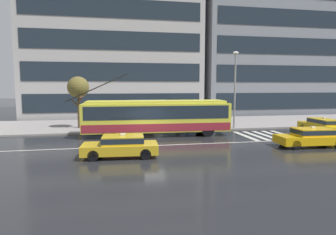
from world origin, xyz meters
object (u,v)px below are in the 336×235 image
object	(u,v)px
taxi_oncoming_near	(121,145)
pedestrian_at_shelter	(187,111)
taxi_oncoming_far	(311,136)
bus_shelter	(147,107)
trolleybus	(157,116)
street_lamp	(235,84)
pedestrian_approaching_curb	(177,110)
taxi_cross_traffic	(322,125)
street_tree_bare	(78,88)

from	to	relation	value
taxi_oncoming_near	pedestrian_at_shelter	world-z (taller)	pedestrian_at_shelter
taxi_oncoming_far	bus_shelter	size ratio (longest dim) A/B	1.31
trolleybus	taxi_oncoming_far	distance (m)	11.62
trolleybus	street_lamp	bearing A→B (deg)	14.82
taxi_oncoming_far	street_lamp	size ratio (longest dim) A/B	0.65
taxi_oncoming_far	trolleybus	bearing A→B (deg)	147.09
taxi_oncoming_far	pedestrian_at_shelter	distance (m)	11.76
street_lamp	pedestrian_approaching_curb	bearing A→B (deg)	161.57
taxi_oncoming_far	bus_shelter	distance (m)	14.12
taxi_cross_traffic	bus_shelter	distance (m)	15.76
street_lamp	trolleybus	bearing A→B (deg)	-165.18
taxi_oncoming_near	street_tree_bare	size ratio (longest dim) A/B	0.92
pedestrian_approaching_curb	street_lamp	distance (m)	6.03
taxi_oncoming_far	taxi_oncoming_near	size ratio (longest dim) A/B	1.04
taxi_oncoming_near	street_tree_bare	xyz separation A→B (m)	(-3.69, 11.65, 3.21)
taxi_oncoming_near	taxi_cross_traffic	bearing A→B (deg)	17.22
trolleybus	street_tree_bare	bearing A→B (deg)	144.54
taxi_oncoming_near	pedestrian_at_shelter	size ratio (longest dim) A/B	2.30
taxi_oncoming_far	taxi_oncoming_near	distance (m)	12.84
trolleybus	bus_shelter	xyz separation A→B (m)	(-0.40, 3.44, 0.53)
taxi_oncoming_far	street_lamp	world-z (taller)	street_lamp
trolleybus	street_lamp	size ratio (longest dim) A/B	1.85
street_tree_bare	street_lamp	bearing A→B (deg)	-10.89
taxi_cross_traffic	taxi_oncoming_near	xyz separation A→B (m)	(-17.66, -5.47, -0.00)
taxi_cross_traffic	street_lamp	size ratio (longest dim) A/B	0.66
trolleybus	pedestrian_at_shelter	bearing A→B (deg)	45.89
taxi_cross_traffic	street_tree_bare	xyz separation A→B (m)	(-21.35, 6.18, 3.21)
taxi_cross_traffic	pedestrian_at_shelter	size ratio (longest dim) A/B	2.45
trolleybus	street_lamp	xyz separation A→B (m)	(7.73, 2.04, 2.73)
street_lamp	street_tree_bare	distance (m)	14.80
taxi_oncoming_far	taxi_cross_traffic	size ratio (longest dim) A/B	0.97
taxi_oncoming_near	street_lamp	xyz separation A→B (m)	(10.83, 8.86, 3.64)
pedestrian_at_shelter	street_tree_bare	size ratio (longest dim) A/B	0.40
bus_shelter	pedestrian_at_shelter	world-z (taller)	bus_shelter
taxi_oncoming_far	pedestrian_approaching_curb	distance (m)	12.40
taxi_oncoming_near	pedestrian_approaching_curb	size ratio (longest dim) A/B	2.24
pedestrian_at_shelter	pedestrian_approaching_curb	distance (m)	1.01
bus_shelter	street_lamp	distance (m)	8.54
taxi_oncoming_far	pedestrian_at_shelter	bearing A→B (deg)	121.76
street_tree_bare	trolleybus	bearing A→B (deg)	-35.46
trolleybus	bus_shelter	bearing A→B (deg)	96.65
taxi_oncoming_far	pedestrian_approaching_curb	xyz separation A→B (m)	(-7.17, 10.06, 1.07)
pedestrian_approaching_curb	street_lamp	bearing A→B (deg)	-18.43
trolleybus	street_tree_bare	size ratio (longest dim) A/B	2.72
bus_shelter	street_lamp	size ratio (longest dim) A/B	0.49
taxi_cross_traffic	bus_shelter	xyz separation A→B (m)	(-14.95, 4.78, 1.43)
trolleybus	street_tree_bare	world-z (taller)	trolleybus
trolleybus	taxi_oncoming_near	distance (m)	7.54
taxi_cross_traffic	street_tree_bare	distance (m)	22.45
taxi_cross_traffic	street_tree_bare	world-z (taller)	street_tree_bare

